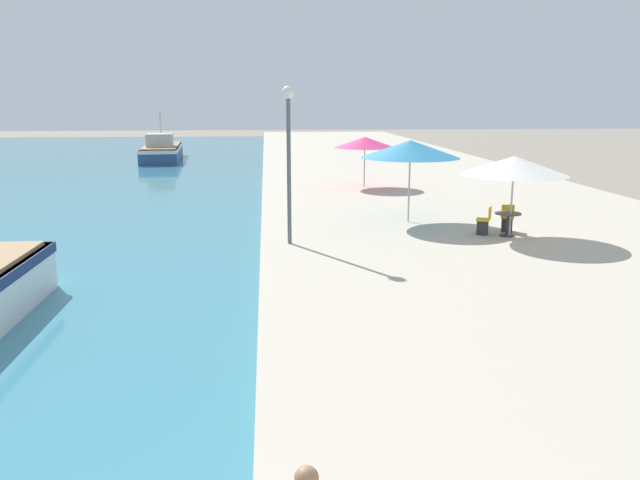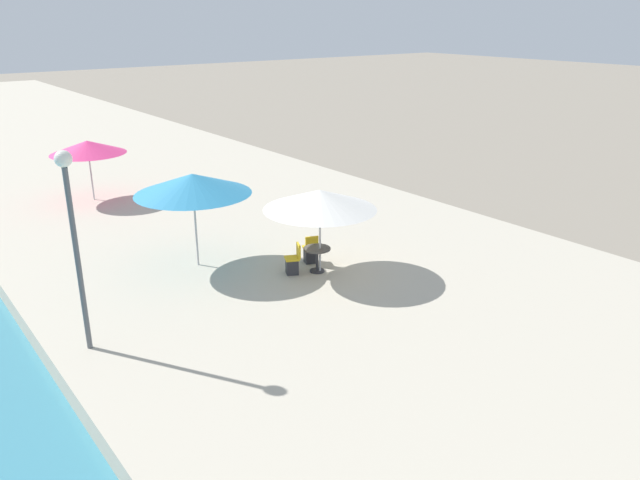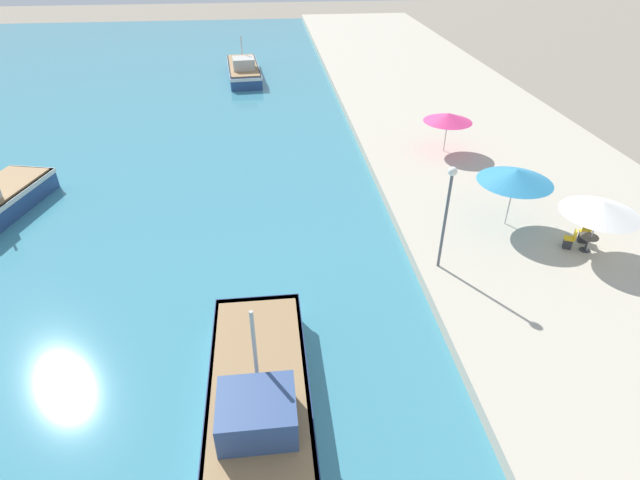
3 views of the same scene
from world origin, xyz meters
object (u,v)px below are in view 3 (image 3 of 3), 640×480
at_px(cafe_umbrella_pink, 602,208).
at_px(cafe_table, 588,240).
at_px(cafe_umbrella_white, 516,176).
at_px(cafe_umbrella_striped, 448,117).
at_px(cafe_chair_right, 569,241).
at_px(fishing_boat_far, 244,70).
at_px(cafe_chair_left, 583,236).
at_px(fishing_boat_near, 259,398).
at_px(lamppost, 448,201).

relative_size(cafe_umbrella_pink, cafe_table, 4.07).
relative_size(cafe_umbrella_white, cafe_umbrella_striped, 1.15).
xyz_separation_m(cafe_umbrella_white, cafe_table, (2.55, -2.60, -2.00)).
distance_m(cafe_umbrella_white, cafe_umbrella_striped, 9.03).
bearing_deg(cafe_chair_right, cafe_umbrella_striped, 34.89).
height_order(fishing_boat_far, cafe_table, fishing_boat_far).
distance_m(fishing_boat_far, cafe_chair_left, 35.41).
bearing_deg(fishing_boat_near, cafe_umbrella_striped, 57.40).
xyz_separation_m(fishing_boat_near, cafe_umbrella_striped, (11.68, 18.47, 1.89)).
bearing_deg(fishing_boat_near, cafe_table, 25.15).
distance_m(cafe_chair_left, cafe_chair_right, 0.99).
xyz_separation_m(cafe_umbrella_pink, cafe_umbrella_striped, (-2.75, 11.71, -0.05)).
bearing_deg(cafe_umbrella_pink, cafe_chair_right, 151.89).
height_order(cafe_chair_left, lamppost, lamppost).
xyz_separation_m(fishing_boat_near, cafe_chair_right, (13.72, 7.14, 0.05)).
distance_m(fishing_boat_near, cafe_umbrella_white, 15.30).
xyz_separation_m(fishing_boat_far, cafe_umbrella_striped, (13.03, -20.64, 1.95)).
relative_size(cafe_umbrella_pink, lamppost, 0.71).
bearing_deg(cafe_umbrella_striped, cafe_table, -76.92).
xyz_separation_m(cafe_umbrella_white, cafe_umbrella_striped, (-0.15, 9.03, -0.36)).
bearing_deg(cafe_umbrella_striped, fishing_boat_far, 122.26).
distance_m(fishing_boat_near, fishing_boat_far, 39.14).
xyz_separation_m(fishing_boat_near, cafe_umbrella_white, (11.83, 9.45, 2.25)).
xyz_separation_m(fishing_boat_near, cafe_table, (14.38, 6.84, 0.25)).
height_order(fishing_boat_far, lamppost, lamppost).
bearing_deg(lamppost, cafe_table, 3.61).
height_order(fishing_boat_near, cafe_umbrella_pink, fishing_boat_near).
bearing_deg(cafe_umbrella_white, cafe_chair_right, -50.53).
relative_size(fishing_boat_near, cafe_chair_right, 9.31).
relative_size(fishing_boat_near, lamppost, 1.86).
xyz_separation_m(cafe_umbrella_pink, cafe_umbrella_white, (-2.60, 2.68, 0.32)).
bearing_deg(fishing_boat_far, cafe_umbrella_pink, -68.69).
bearing_deg(cafe_chair_left, fishing_boat_far, 137.37).
bearing_deg(cafe_chair_left, lamppost, -150.57).
relative_size(fishing_boat_far, cafe_umbrella_white, 2.81).
height_order(cafe_umbrella_pink, lamppost, lamppost).
height_order(cafe_umbrella_striped, cafe_table, cafe_umbrella_striped).
relative_size(cafe_umbrella_white, cafe_chair_left, 3.75).
bearing_deg(cafe_umbrella_white, cafe_chair_left, -34.47).
distance_m(cafe_umbrella_striped, cafe_chair_right, 11.66).
bearing_deg(cafe_umbrella_white, fishing_boat_far, 113.95).
distance_m(cafe_chair_right, lamppost, 6.80).
xyz_separation_m(cafe_umbrella_striped, cafe_table, (2.70, -11.63, -1.64)).
bearing_deg(cafe_chair_right, lamppost, 121.43).
xyz_separation_m(fishing_boat_near, cafe_chair_left, (14.63, 7.52, 0.05)).
distance_m(fishing_boat_near, lamppost, 10.31).
distance_m(cafe_umbrella_white, lamppost, 5.27).
height_order(cafe_table, cafe_chair_left, cafe_chair_left).
distance_m(cafe_umbrella_pink, cafe_umbrella_white, 3.75).
height_order(cafe_umbrella_white, cafe_chair_left, cafe_umbrella_white).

